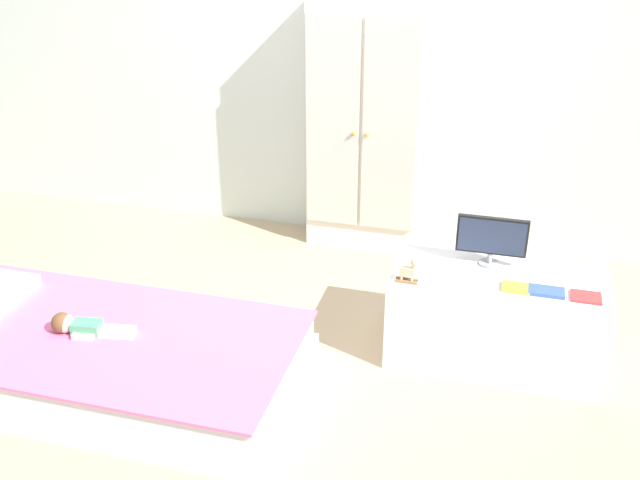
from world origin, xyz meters
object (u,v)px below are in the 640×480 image
at_px(book_yellow, 516,288).
at_px(doll, 78,326).
at_px(tv_stand, 495,315).
at_px(book_blue, 547,291).
at_px(bed, 106,357).
at_px(rocking_horse_toy, 409,271).
at_px(book_red, 586,297).
at_px(tv_monitor, 492,238).
at_px(wardrobe, 365,127).

bearing_deg(book_yellow, doll, -163.27).
relative_size(tv_stand, book_blue, 6.30).
bearing_deg(bed, rocking_horse_toy, 20.56).
bearing_deg(book_red, doll, -165.46).
height_order(bed, doll, doll).
height_order(doll, tv_monitor, tv_monitor).
height_order(bed, tv_stand, tv_stand).
xyz_separation_m(tv_stand, book_blue, (0.21, -0.12, 0.23)).
bearing_deg(rocking_horse_toy, tv_monitor, 38.25).
bearing_deg(tv_monitor, tv_stand, -56.79).
bearing_deg(tv_stand, book_blue, -29.76).
relative_size(tv_monitor, rocking_horse_toy, 2.68).
bearing_deg(bed, tv_stand, 21.44).
height_order(doll, book_blue, book_blue).
distance_m(tv_stand, rocking_horse_toy, 0.53).
bearing_deg(book_yellow, tv_monitor, 122.53).
distance_m(bed, book_blue, 2.05).
relative_size(bed, doll, 4.61).
bearing_deg(bed, wardrobe, 64.16).
bearing_deg(rocking_horse_toy, tv_stand, 24.26).
distance_m(book_blue, book_red, 0.17).
xyz_separation_m(bed, rocking_horse_toy, (1.33, 0.50, 0.39)).
xyz_separation_m(rocking_horse_toy, book_yellow, (0.48, 0.06, -0.05)).
height_order(doll, book_red, book_red).
bearing_deg(book_yellow, wardrobe, 129.27).
xyz_separation_m(bed, book_yellow, (1.81, 0.56, 0.34)).
bearing_deg(book_red, rocking_horse_toy, -175.34).
distance_m(rocking_horse_toy, book_blue, 0.62).
bearing_deg(tv_monitor, rocking_horse_toy, -141.75).
bearing_deg(tv_stand, tv_monitor, 123.21).
xyz_separation_m(tv_monitor, book_red, (0.44, -0.21, -0.14)).
relative_size(doll, book_yellow, 3.21).
relative_size(tv_monitor, book_red, 2.51).
height_order(tv_monitor, rocking_horse_toy, tv_monitor).
bearing_deg(wardrobe, book_blue, -47.04).
height_order(bed, book_red, book_red).
distance_m(doll, rocking_horse_toy, 1.55).
relative_size(wardrobe, book_red, 11.72).
distance_m(tv_stand, book_red, 0.46).
bearing_deg(wardrobe, book_red, -42.93).
bearing_deg(book_blue, book_red, 0.00).
height_order(wardrobe, tv_stand, wardrobe).
height_order(book_yellow, book_red, book_yellow).
bearing_deg(tv_monitor, wardrobe, 130.57).
bearing_deg(rocking_horse_toy, book_red, 4.66).
relative_size(bed, book_yellow, 14.79).
distance_m(book_yellow, book_blue, 0.13).
xyz_separation_m(bed, tv_stand, (1.73, 0.68, 0.10)).
bearing_deg(book_red, tv_monitor, 154.39).
distance_m(doll, tv_stand, 1.98).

